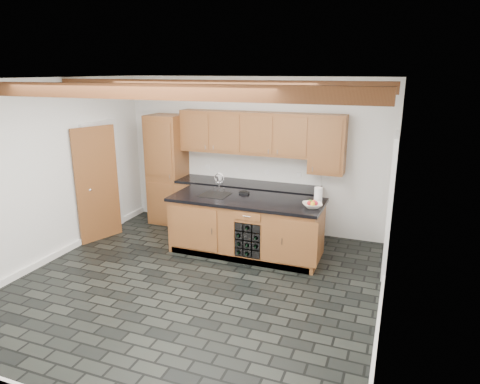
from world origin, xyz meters
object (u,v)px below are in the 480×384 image
(island, at_px, (246,226))
(kitchen_scale, at_px, (244,192))
(paper_towel, at_px, (318,196))
(fruit_bowl, at_px, (312,205))

(island, height_order, kitchen_scale, kitchen_scale)
(paper_towel, bearing_deg, island, -172.71)
(kitchen_scale, distance_m, paper_towel, 1.25)
(island, height_order, fruit_bowl, fruit_bowl)
(fruit_bowl, bearing_deg, paper_towel, 80.15)
(kitchen_scale, relative_size, fruit_bowl, 0.56)
(island, xyz_separation_m, paper_towel, (1.11, 0.14, 0.59))
(kitchen_scale, bearing_deg, island, -61.40)
(island, height_order, paper_towel, paper_towel)
(kitchen_scale, bearing_deg, paper_towel, -4.32)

